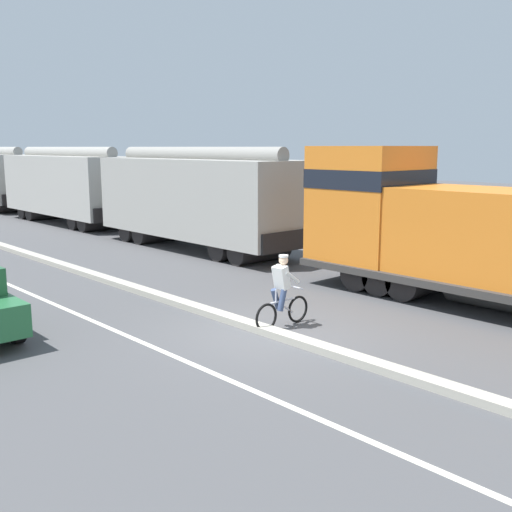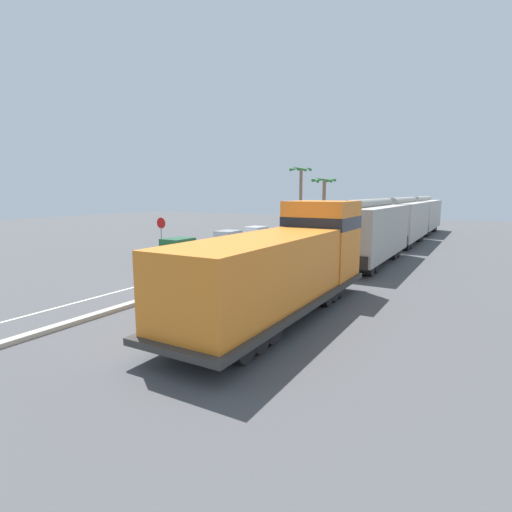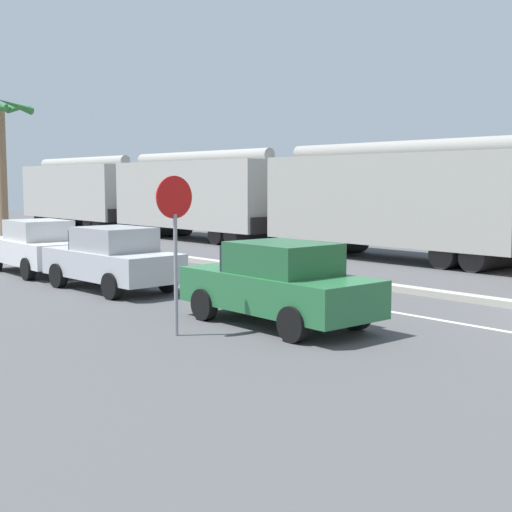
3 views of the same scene
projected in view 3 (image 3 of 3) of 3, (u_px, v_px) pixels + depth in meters
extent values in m
cube|color=#B2AD9E|center=(384.00, 286.00, 18.37)|extent=(0.36, 36.00, 0.16)
cube|color=silver|center=(320.00, 299.00, 16.81)|extent=(0.14, 36.00, 0.01)
cube|color=#A6A39C|center=(397.00, 199.00, 25.07)|extent=(2.90, 10.40, 3.10)
cylinder|color=gray|center=(398.00, 150.00, 24.89)|extent=(0.60, 9.88, 0.60)
cube|color=black|center=(293.00, 226.00, 29.12)|extent=(2.61, 0.10, 0.70)
cylinder|color=black|center=(319.00, 241.00, 28.07)|extent=(2.46, 0.90, 0.90)
cylinder|color=black|center=(340.00, 242.00, 27.24)|extent=(2.46, 0.90, 0.90)
cylinder|color=black|center=(462.00, 253.00, 23.25)|extent=(2.46, 0.90, 0.90)
cylinder|color=black|center=(492.00, 256.00, 22.42)|extent=(2.46, 0.90, 0.90)
cube|color=#AFACA4|center=(200.00, 194.00, 33.74)|extent=(2.90, 10.40, 3.10)
cylinder|color=gray|center=(199.00, 158.00, 33.56)|extent=(0.60, 9.88, 0.60)
cube|color=black|center=(140.00, 216.00, 37.79)|extent=(2.61, 0.10, 0.70)
cube|color=black|center=(275.00, 225.00, 29.94)|extent=(2.61, 0.10, 0.70)
cylinder|color=black|center=(156.00, 226.00, 36.74)|extent=(2.46, 0.90, 0.90)
cylinder|color=black|center=(168.00, 228.00, 35.92)|extent=(2.46, 0.90, 0.90)
cylinder|color=black|center=(236.00, 233.00, 31.92)|extent=(2.46, 0.90, 0.90)
cylinder|color=black|center=(252.00, 235.00, 31.10)|extent=(2.46, 0.90, 0.90)
cube|color=#B1AFA7|center=(83.00, 192.00, 42.41)|extent=(2.90, 10.40, 3.10)
cylinder|color=gray|center=(82.00, 162.00, 42.23)|extent=(0.60, 9.88, 0.60)
cube|color=black|center=(45.00, 209.00, 46.47)|extent=(2.61, 0.10, 0.70)
cube|color=black|center=(130.00, 215.00, 38.61)|extent=(2.61, 0.10, 0.70)
cylinder|color=black|center=(55.00, 218.00, 45.42)|extent=(2.46, 0.90, 0.90)
cylinder|color=black|center=(63.00, 218.00, 44.59)|extent=(2.46, 0.90, 0.90)
cylinder|color=black|center=(106.00, 222.00, 40.59)|extent=(2.46, 0.90, 0.90)
cylinder|color=black|center=(116.00, 223.00, 39.77)|extent=(2.46, 0.90, 0.90)
cube|color=#286B3D|center=(278.00, 291.00, 13.78)|extent=(1.76, 4.23, 0.70)
cube|color=#225B34|center=(283.00, 258.00, 13.60)|extent=(1.53, 1.92, 0.60)
cube|color=#1E232D|center=(249.00, 256.00, 14.37)|extent=(1.43, 0.14, 0.51)
cylinder|color=black|center=(204.00, 304.00, 14.29)|extent=(0.23, 0.64, 0.64)
cylinder|color=black|center=(265.00, 296.00, 15.33)|extent=(0.23, 0.64, 0.64)
cylinder|color=black|center=(293.00, 324.00, 12.31)|extent=(0.23, 0.64, 0.64)
cylinder|color=black|center=(356.00, 313.00, 13.35)|extent=(0.23, 0.64, 0.64)
cube|color=#B7BABF|center=(111.00, 264.00, 18.24)|extent=(1.85, 4.26, 0.70)
cube|color=#9C9EA2|center=(114.00, 239.00, 18.06)|extent=(1.57, 1.95, 0.60)
cube|color=#1E232D|center=(94.00, 239.00, 18.79)|extent=(1.43, 0.17, 0.51)
cylinder|color=black|center=(58.00, 276.00, 18.66)|extent=(0.24, 0.65, 0.64)
cylinder|color=black|center=(112.00, 270.00, 19.77)|extent=(0.24, 0.65, 0.64)
cylinder|color=black|center=(112.00, 286.00, 16.78)|extent=(0.24, 0.65, 0.64)
cylinder|color=black|center=(167.00, 280.00, 17.88)|extent=(0.24, 0.65, 0.64)
cube|color=silver|center=(37.00, 251.00, 21.53)|extent=(1.86, 4.26, 0.70)
cube|color=beige|center=(38.00, 230.00, 21.34)|extent=(1.57, 1.96, 0.60)
cube|color=#1E232D|center=(26.00, 230.00, 22.12)|extent=(1.43, 0.17, 0.51)
cylinder|color=black|center=(46.00, 257.00, 23.08)|extent=(0.24, 0.65, 0.64)
cylinder|color=black|center=(28.00, 269.00, 20.05)|extent=(0.24, 0.65, 0.64)
cylinder|color=black|center=(81.00, 265.00, 21.07)|extent=(0.24, 0.65, 0.64)
cylinder|color=gray|center=(176.00, 275.00, 12.79)|extent=(0.07, 0.07, 2.20)
cylinder|color=red|center=(174.00, 197.00, 12.65)|extent=(0.76, 0.03, 0.76)
cylinder|color=white|center=(174.00, 197.00, 12.66)|extent=(0.48, 0.02, 0.48)
cylinder|color=#846647|center=(3.00, 178.00, 30.04)|extent=(0.36, 0.36, 5.84)
cone|color=#2D7033|center=(19.00, 108.00, 30.41)|extent=(0.59, 1.83, 0.35)
cone|color=#2D7033|center=(3.00, 108.00, 30.60)|extent=(1.75, 1.17, 0.52)
cone|color=#2D7033|center=(14.00, 105.00, 29.23)|extent=(1.85, 0.79, 0.67)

